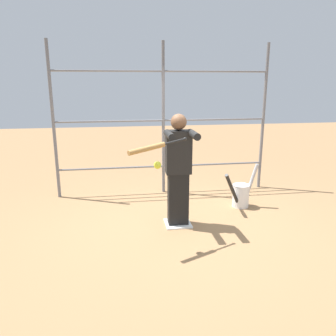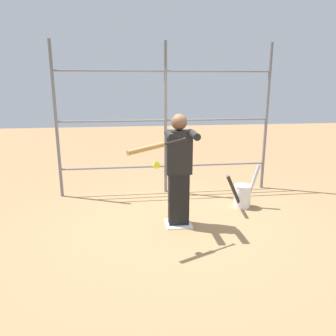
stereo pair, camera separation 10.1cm
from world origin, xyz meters
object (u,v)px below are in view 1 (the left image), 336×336
object	(u,v)px
baseball_bat_swinging	(152,147)
softball_in_flight	(157,165)
batter	(179,167)
bat_bucket	(241,194)

from	to	relation	value
baseball_bat_swinging	softball_in_flight	bearing A→B (deg)	171.86
batter	softball_in_flight	bearing A→B (deg)	59.80
baseball_bat_swinging	bat_bucket	bearing A→B (deg)	-143.70
softball_in_flight	bat_bucket	distance (m)	2.27
batter	bat_bucket	bearing A→B (deg)	-155.18
baseball_bat_swinging	bat_bucket	xyz separation A→B (m)	(-1.71, -1.26, -1.15)
batter	baseball_bat_swinging	world-z (taller)	batter
softball_in_flight	bat_bucket	bearing A→B (deg)	-142.40
softball_in_flight	baseball_bat_swinging	bearing A→B (deg)	-8.14
softball_in_flight	bat_bucket	size ratio (longest dim) A/B	0.12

